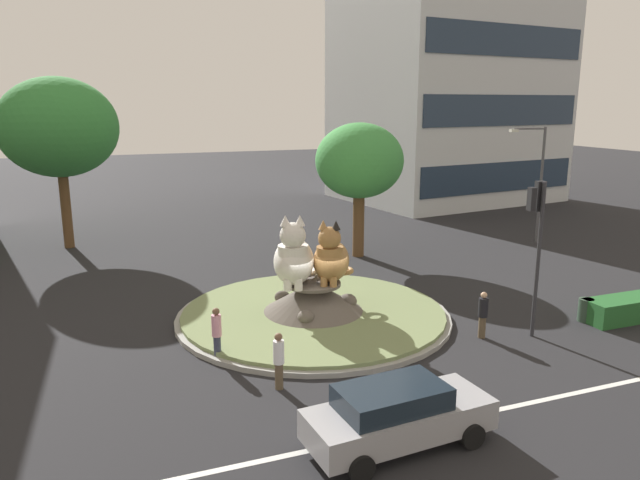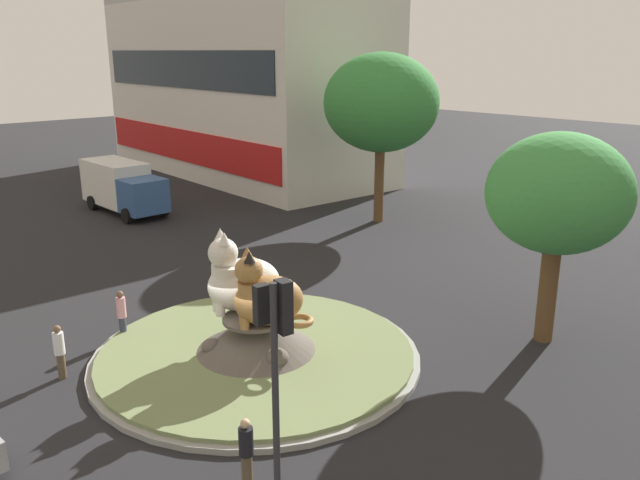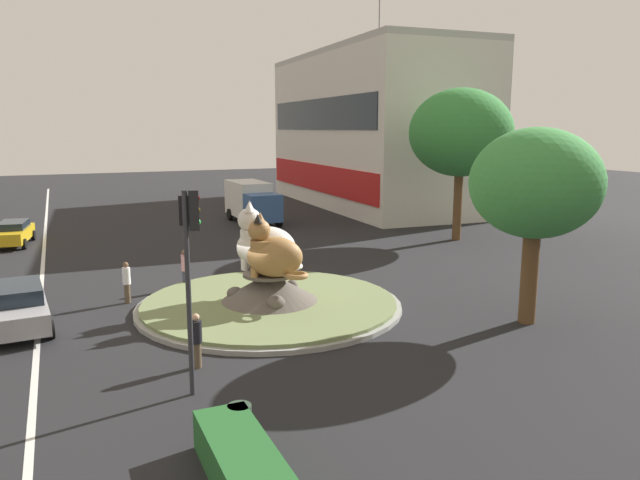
# 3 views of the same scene
# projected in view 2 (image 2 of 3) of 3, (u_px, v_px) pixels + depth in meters

# --- Properties ---
(ground_plane) EXTENTS (160.00, 160.00, 0.00)m
(ground_plane) POSITION_uv_depth(u_px,v_px,m) (257.00, 358.00, 20.98)
(ground_plane) COLOR black
(roundabout_island) EXTENTS (10.64, 10.64, 1.46)m
(roundabout_island) POSITION_uv_depth(u_px,v_px,m) (256.00, 347.00, 20.86)
(roundabout_island) COLOR gray
(roundabout_island) RESTS_ON ground
(cat_statue_white) EXTENTS (2.53, 2.85, 2.79)m
(cat_statue_white) POSITION_uv_depth(u_px,v_px,m) (240.00, 281.00, 20.83)
(cat_statue_white) COLOR silver
(cat_statue_white) RESTS_ON roundabout_island
(cat_statue_tabby) EXTENTS (2.49, 2.56, 2.51)m
(cat_statue_tabby) POSITION_uv_depth(u_px,v_px,m) (265.00, 297.00, 19.74)
(cat_statue_tabby) COLOR #9E703D
(cat_statue_tabby) RESTS_ON roundabout_island
(traffic_light_mast) EXTENTS (0.76, 0.48, 5.60)m
(traffic_light_mast) POSITION_uv_depth(u_px,v_px,m) (277.00, 355.00, 12.23)
(traffic_light_mast) COLOR #2D2D33
(traffic_light_mast) RESTS_ON ground
(shophouse_block) EXTENTS (26.67, 11.97, 18.83)m
(shophouse_block) POSITION_uv_depth(u_px,v_px,m) (240.00, 86.00, 51.14)
(shophouse_block) COLOR silver
(shophouse_block) RESTS_ON ground
(broadleaf_tree_behind_island) EXTENTS (4.69, 4.69, 7.21)m
(broadleaf_tree_behind_island) POSITION_uv_depth(u_px,v_px,m) (558.00, 195.00, 20.86)
(broadleaf_tree_behind_island) COLOR brown
(broadleaf_tree_behind_island) RESTS_ON ground
(second_tree_near_tower) EXTENTS (6.50, 6.50, 9.64)m
(second_tree_near_tower) POSITION_uv_depth(u_px,v_px,m) (381.00, 103.00, 35.92)
(second_tree_near_tower) COLOR brown
(second_tree_near_tower) RESTS_ON ground
(pedestrian_black_shirt) EXTENTS (0.34, 0.34, 1.71)m
(pedestrian_black_shirt) POSITION_uv_depth(u_px,v_px,m) (246.00, 450.00, 14.62)
(pedestrian_black_shirt) COLOR brown
(pedestrian_black_shirt) RESTS_ON ground
(pedestrian_white_shirt) EXTENTS (0.33, 0.33, 1.74)m
(pedestrian_white_shirt) POSITION_uv_depth(u_px,v_px,m) (60.00, 350.00, 19.45)
(pedestrian_white_shirt) COLOR brown
(pedestrian_white_shirt) RESTS_ON ground
(pedestrian_pink_shirt) EXTENTS (0.32, 0.32, 1.79)m
(pedestrian_pink_shirt) POSITION_uv_depth(u_px,v_px,m) (122.00, 313.00, 22.07)
(pedestrian_pink_shirt) COLOR #33384C
(pedestrian_pink_shirt) RESTS_ON ground
(delivery_box_truck) EXTENTS (7.00, 2.75, 3.09)m
(delivery_box_truck) POSITION_uv_depth(u_px,v_px,m) (122.00, 186.00, 39.54)
(delivery_box_truck) COLOR #335693
(delivery_box_truck) RESTS_ON ground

